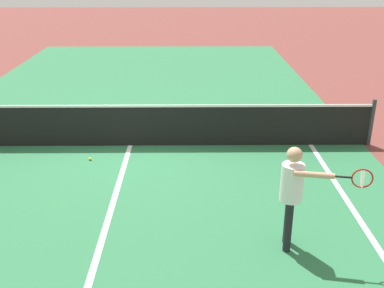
{
  "coord_description": "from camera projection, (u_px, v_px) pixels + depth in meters",
  "views": [
    {
      "loc": [
        1.31,
        -9.59,
        3.99
      ],
      "look_at": [
        1.38,
        -2.35,
        1.0
      ],
      "focal_mm": 42.78,
      "sensor_mm": 36.0,
      "label": 1
    }
  ],
  "objects": [
    {
      "name": "line_center_service",
      "position": [
        108.0,
        221.0,
        7.42
      ],
      "size": [
        0.1,
        6.4,
        0.01
      ],
      "primitive_type": "cube",
      "color": "white",
      "rests_on": "ground_plane"
    },
    {
      "name": "player_near",
      "position": [
        294.0,
        188.0,
        6.4
      ],
      "size": [
        1.14,
        0.66,
        1.59
      ],
      "color": "black",
      "rests_on": "ground_plane"
    },
    {
      "name": "court_surface_inbounds",
      "position": [
        130.0,
        145.0,
        10.37
      ],
      "size": [
        10.62,
        24.4,
        0.0
      ],
      "primitive_type": "cube",
      "color": "#2D7247",
      "rests_on": "ground_plane"
    },
    {
      "name": "ground_plane",
      "position": [
        130.0,
        145.0,
        10.37
      ],
      "size": [
        60.0,
        60.0,
        0.0
      ],
      "primitive_type": "plane",
      "color": "brown"
    },
    {
      "name": "net",
      "position": [
        129.0,
        125.0,
        10.19
      ],
      "size": [
        10.94,
        0.09,
        1.07
      ],
      "color": "#33383D",
      "rests_on": "ground_plane"
    },
    {
      "name": "tennis_ball_near_net",
      "position": [
        90.0,
        159.0,
        9.61
      ],
      "size": [
        0.07,
        0.07,
        0.07
      ],
      "primitive_type": "sphere",
      "color": "#CCE033",
      "rests_on": "ground_plane"
    }
  ]
}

